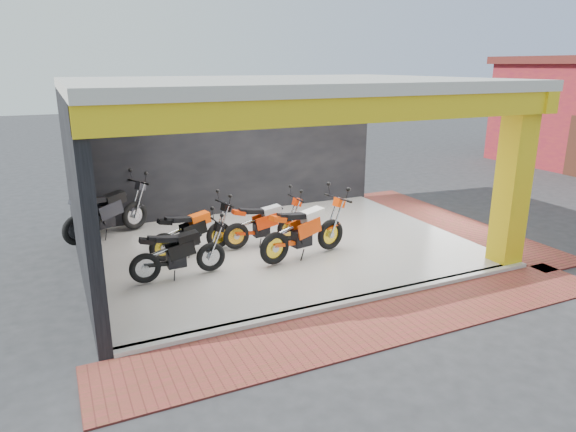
# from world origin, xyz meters

# --- Properties ---
(ground) EXTENTS (80.00, 80.00, 0.00)m
(ground) POSITION_xyz_m (0.00, 0.00, 0.00)
(ground) COLOR #2D2D30
(ground) RESTS_ON ground
(showroom_floor) EXTENTS (8.00, 6.00, 0.10)m
(showroom_floor) POSITION_xyz_m (0.00, 2.00, 0.05)
(showroom_floor) COLOR silver
(showroom_floor) RESTS_ON ground
(showroom_ceiling) EXTENTS (8.40, 6.40, 0.20)m
(showroom_ceiling) POSITION_xyz_m (0.00, 2.00, 3.60)
(showroom_ceiling) COLOR beige
(showroom_ceiling) RESTS_ON corner_column
(back_wall) EXTENTS (8.20, 0.20, 3.50)m
(back_wall) POSITION_xyz_m (0.00, 5.10, 1.75)
(back_wall) COLOR black
(back_wall) RESTS_ON ground
(left_wall) EXTENTS (0.20, 6.20, 3.50)m
(left_wall) POSITION_xyz_m (-4.10, 2.00, 1.75)
(left_wall) COLOR black
(left_wall) RESTS_ON ground
(corner_column) EXTENTS (0.50, 0.50, 3.50)m
(corner_column) POSITION_xyz_m (3.75, -0.75, 1.75)
(corner_column) COLOR yellow
(corner_column) RESTS_ON ground
(header_beam_front) EXTENTS (8.40, 0.30, 0.40)m
(header_beam_front) POSITION_xyz_m (0.00, -1.00, 3.30)
(header_beam_front) COLOR yellow
(header_beam_front) RESTS_ON corner_column
(header_beam_right) EXTENTS (0.30, 6.40, 0.40)m
(header_beam_right) POSITION_xyz_m (4.00, 2.00, 3.30)
(header_beam_right) COLOR yellow
(header_beam_right) RESTS_ON corner_column
(floor_kerb) EXTENTS (8.00, 0.20, 0.10)m
(floor_kerb) POSITION_xyz_m (0.00, -1.02, 0.05)
(floor_kerb) COLOR silver
(floor_kerb) RESTS_ON ground
(paver_front) EXTENTS (9.00, 1.40, 0.03)m
(paver_front) POSITION_xyz_m (0.00, -1.80, 0.01)
(paver_front) COLOR #943630
(paver_front) RESTS_ON ground
(paver_right) EXTENTS (1.40, 7.00, 0.03)m
(paver_right) POSITION_xyz_m (4.80, 2.00, 0.01)
(paver_right) COLOR #943630
(paver_right) RESTS_ON ground
(moto_hero) EXTENTS (2.37, 1.26, 1.38)m
(moto_hero) POSITION_xyz_m (0.79, 1.26, 0.79)
(moto_hero) COLOR #FF470A
(moto_hero) RESTS_ON showroom_floor
(moto_row_a) EXTENTS (1.97, 0.76, 1.20)m
(moto_row_a) POSITION_xyz_m (0.23, 2.16, 0.70)
(moto_row_a) COLOR red
(moto_row_a) RESTS_ON showroom_floor
(moto_row_b) EXTENTS (1.96, 0.79, 1.18)m
(moto_row_b) POSITION_xyz_m (-1.90, 1.17, 0.69)
(moto_row_b) COLOR black
(moto_row_b) RESTS_ON showroom_floor
(moto_row_c) EXTENTS (2.08, 1.11, 1.21)m
(moto_row_c) POSITION_xyz_m (-1.37, 2.36, 0.70)
(moto_row_c) COLOR black
(moto_row_c) RESTS_ON showroom_floor
(moto_row_d) EXTENTS (2.43, 1.76, 1.40)m
(moto_row_d) POSITION_xyz_m (-2.80, 4.50, 0.80)
(moto_row_d) COLOR black
(moto_row_d) RESTS_ON showroom_floor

